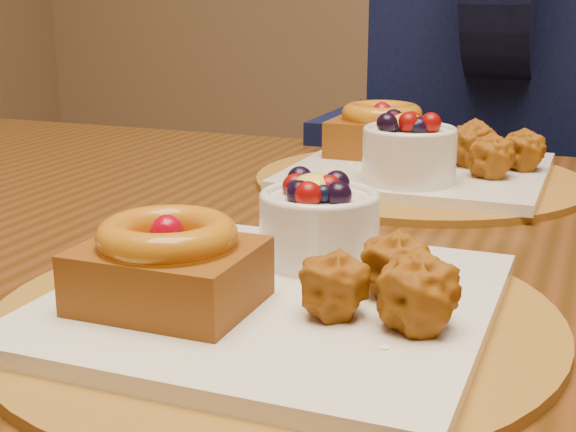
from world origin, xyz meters
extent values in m
cube|color=#3B230A|center=(-0.03, 0.11, 0.73)|extent=(1.60, 0.90, 0.04)
cylinder|color=#3B230A|center=(-0.75, 0.48, 0.36)|extent=(0.06, 0.06, 0.71)
cylinder|color=brown|center=(-0.03, -0.11, 0.76)|extent=(0.38, 0.38, 0.01)
cube|color=white|center=(-0.03, -0.11, 0.77)|extent=(0.28, 0.28, 0.01)
cube|color=#5A2408|center=(-0.09, -0.15, 0.79)|extent=(0.11, 0.09, 0.04)
torus|color=#975409|center=(-0.09, -0.15, 0.82)|extent=(0.09, 0.09, 0.02)
sphere|color=maroon|center=(-0.09, -0.15, 0.82)|extent=(0.02, 0.02, 0.02)
sphere|color=#9A530B|center=(0.04, -0.08, 0.79)|extent=(0.04, 0.04, 0.04)
sphere|color=#9A530B|center=(0.02, -0.13, 0.79)|extent=(0.04, 0.04, 0.04)
sphere|color=#9A530B|center=(0.07, -0.13, 0.79)|extent=(0.04, 0.04, 0.04)
cylinder|color=white|center=(-0.03, -0.03, 0.80)|extent=(0.09, 0.09, 0.05)
torus|color=white|center=(-0.03, -0.03, 0.82)|extent=(0.09, 0.09, 0.01)
ellipsoid|color=yellow|center=(-0.03, -0.03, 0.83)|extent=(0.03, 0.03, 0.02)
cylinder|color=brown|center=(-0.03, 0.33, 0.76)|extent=(0.38, 0.38, 0.01)
cube|color=white|center=(-0.03, 0.33, 0.77)|extent=(0.28, 0.28, 0.01)
cube|color=#5A2408|center=(-0.09, 0.38, 0.80)|extent=(0.12, 0.10, 0.04)
torus|color=#975409|center=(-0.09, 0.38, 0.83)|extent=(0.10, 0.10, 0.02)
sphere|color=maroon|center=(-0.09, 0.38, 0.83)|extent=(0.02, 0.02, 0.02)
sphere|color=#9A530B|center=(0.05, 0.31, 0.80)|extent=(0.05, 0.05, 0.05)
sphere|color=#9A530B|center=(0.02, 0.36, 0.80)|extent=(0.05, 0.05, 0.05)
sphere|color=#9A530B|center=(0.08, 0.36, 0.80)|extent=(0.05, 0.05, 0.05)
cylinder|color=white|center=(-0.03, 0.25, 0.80)|extent=(0.10, 0.10, 0.05)
torus|color=white|center=(-0.03, 0.25, 0.83)|extent=(0.10, 0.10, 0.01)
ellipsoid|color=yellow|center=(-0.03, 0.25, 0.84)|extent=(0.04, 0.04, 0.02)
cube|color=black|center=(-0.11, 0.79, 0.43)|extent=(0.54, 0.54, 0.04)
cylinder|color=black|center=(-0.34, 0.68, 0.21)|extent=(0.03, 0.03, 0.41)
cylinder|color=black|center=(-0.22, 1.02, 0.21)|extent=(0.03, 0.03, 0.41)
cylinder|color=black|center=(0.12, 0.90, 0.21)|extent=(0.03, 0.03, 0.41)
cube|color=black|center=(-0.05, 0.97, 0.65)|extent=(0.41, 0.17, 0.44)
cube|color=black|center=(0.01, 0.77, 0.77)|extent=(0.40, 0.21, 0.58)
cube|color=black|center=(-0.20, 0.65, 0.75)|extent=(0.08, 0.29, 0.08)
camera|label=1|loc=(0.16, -0.57, 0.97)|focal=50.00mm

